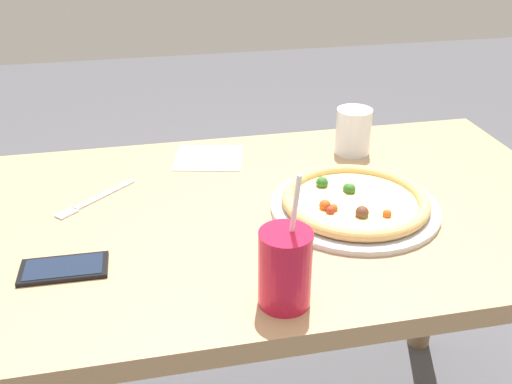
% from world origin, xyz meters
% --- Properties ---
extents(dining_table, '(1.31, 0.77, 0.75)m').
position_xyz_m(dining_table, '(0.00, 0.00, 0.63)').
color(dining_table, tan).
rests_on(dining_table, ground).
extents(pizza_near, '(0.35, 0.35, 0.04)m').
position_xyz_m(pizza_near, '(0.16, -0.04, 0.77)').
color(pizza_near, '#B7B7BC').
rests_on(pizza_near, dining_table).
extents(drink_cup_colored, '(0.08, 0.08, 0.23)m').
position_xyz_m(drink_cup_colored, '(-0.05, -0.30, 0.82)').
color(drink_cup_colored, red).
rests_on(drink_cup_colored, dining_table).
extents(water_cup_clear, '(0.09, 0.09, 0.11)m').
position_xyz_m(water_cup_clear, '(0.25, 0.23, 0.81)').
color(water_cup_clear, silver).
rests_on(water_cup_clear, dining_table).
extents(paper_napkin, '(0.19, 0.18, 0.00)m').
position_xyz_m(paper_napkin, '(-0.10, 0.27, 0.75)').
color(paper_napkin, white).
rests_on(paper_napkin, dining_table).
extents(fork, '(0.16, 0.15, 0.00)m').
position_xyz_m(fork, '(-0.37, 0.10, 0.75)').
color(fork, silver).
rests_on(fork, dining_table).
extents(cell_phone, '(0.15, 0.08, 0.01)m').
position_xyz_m(cell_phone, '(-0.41, -0.14, 0.75)').
color(cell_phone, black).
rests_on(cell_phone, dining_table).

